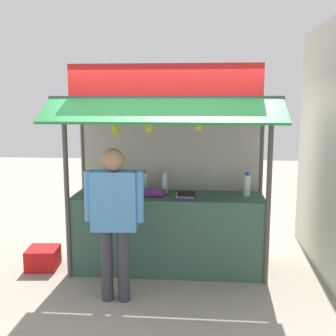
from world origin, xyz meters
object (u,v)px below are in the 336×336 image
(banana_bunch_inner_left, at_px, (116,127))
(plastic_crate, at_px, (43,258))
(magazine_stack_center, at_px, (186,195))
(banana_bunch_leftmost, at_px, (198,124))
(water_bottle_front_left, at_px, (165,183))
(banana_bunch_inner_right, at_px, (149,127))
(water_bottle_back_left, at_px, (247,185))
(magazine_stack_far_left, at_px, (98,191))
(vendor_person, at_px, (114,211))
(water_bottle_mid_left, at_px, (135,183))
(magazine_stack_left, at_px, (155,193))
(water_bottle_back_right, at_px, (144,182))

(banana_bunch_inner_left, relative_size, plastic_crate, 0.80)
(magazine_stack_center, relative_size, banana_bunch_leftmost, 1.15)
(water_bottle_front_left, relative_size, banana_bunch_inner_right, 0.92)
(water_bottle_back_left, relative_size, magazine_stack_far_left, 0.98)
(water_bottle_back_left, distance_m, vendor_person, 1.76)
(banana_bunch_leftmost, bearing_deg, magazine_stack_center, 114.38)
(magazine_stack_far_left, height_order, magazine_stack_center, magazine_stack_far_left)
(water_bottle_front_left, height_order, water_bottle_mid_left, water_bottle_mid_left)
(banana_bunch_inner_right, xyz_separation_m, banana_bunch_inner_left, (-0.38, -0.00, -0.01))
(water_bottle_mid_left, distance_m, magazine_stack_far_left, 0.48)
(magazine_stack_far_left, relative_size, banana_bunch_leftmost, 1.20)
(magazine_stack_far_left, distance_m, banana_bunch_leftmost, 1.60)
(water_bottle_front_left, bearing_deg, magazine_stack_left, -124.77)
(magazine_stack_far_left, bearing_deg, water_bottle_mid_left, 6.85)
(water_bottle_front_left, relative_size, water_bottle_mid_left, 0.84)
(banana_bunch_inner_left, bearing_deg, vendor_person, -82.52)
(banana_bunch_leftmost, bearing_deg, magazine_stack_far_left, 162.13)
(water_bottle_back_left, xyz_separation_m, banana_bunch_inner_left, (-1.54, -0.48, 0.74))
(water_bottle_mid_left, height_order, magazine_stack_far_left, water_bottle_mid_left)
(magazine_stack_far_left, height_order, vendor_person, vendor_person)
(banana_bunch_inner_left, bearing_deg, magazine_stack_far_left, 128.93)
(water_bottle_mid_left, xyz_separation_m, magazine_stack_left, (0.26, -0.04, -0.12))
(water_bottle_front_left, bearing_deg, vendor_person, -112.71)
(water_bottle_front_left, xyz_separation_m, magazine_stack_far_left, (-0.83, -0.18, -0.08))
(water_bottle_front_left, relative_size, banana_bunch_leftmost, 1.01)
(magazine_stack_far_left, height_order, magazine_stack_left, magazine_stack_far_left)
(magazine_stack_center, bearing_deg, magazine_stack_far_left, 175.96)
(magazine_stack_center, xyz_separation_m, plastic_crate, (-1.86, -0.00, -0.87))
(water_bottle_front_left, relative_size, water_bottle_back_left, 0.86)
(water_bottle_mid_left, xyz_separation_m, magazine_stack_far_left, (-0.47, -0.06, -0.11))
(magazine_stack_center, xyz_separation_m, vendor_person, (-0.73, -0.80, 0.00))
(water_bottle_front_left, xyz_separation_m, vendor_person, (-0.44, -1.05, -0.09))
(banana_bunch_inner_right, bearing_deg, magazine_stack_left, 87.96)
(magazine_stack_far_left, distance_m, banana_bunch_inner_left, 1.00)
(water_bottle_back_left, height_order, vendor_person, vendor_person)
(water_bottle_back_right, bearing_deg, plastic_crate, -166.90)
(water_bottle_back_left, bearing_deg, water_bottle_front_left, 173.97)
(banana_bunch_leftmost, distance_m, vendor_person, 1.33)
(magazine_stack_center, bearing_deg, water_bottle_back_right, 151.92)
(banana_bunch_inner_right, bearing_deg, vendor_person, -124.26)
(magazine_stack_left, bearing_deg, magazine_stack_center, -14.18)
(water_bottle_front_left, height_order, plastic_crate, water_bottle_front_left)
(water_bottle_mid_left, xyz_separation_m, banana_bunch_inner_left, (-0.14, -0.47, 0.74))
(water_bottle_back_right, bearing_deg, water_bottle_front_left, -8.49)
(water_bottle_front_left, distance_m, magazine_stack_left, 0.21)
(magazine_stack_far_left, bearing_deg, magazine_stack_left, 1.62)
(banana_bunch_inner_left, bearing_deg, banana_bunch_leftmost, 0.20)
(magazine_stack_left, height_order, plastic_crate, magazine_stack_left)
(water_bottle_back_right, distance_m, banana_bunch_inner_right, 1.00)
(water_bottle_front_left, height_order, magazine_stack_far_left, water_bottle_front_left)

